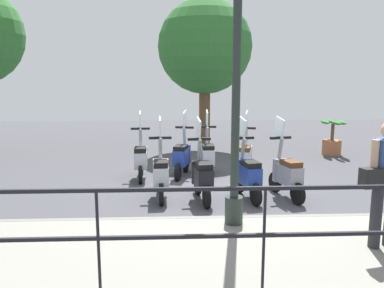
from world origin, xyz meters
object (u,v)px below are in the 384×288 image
object	(u,v)px
scooter_near_1	(248,174)
scooter_far_1	(208,155)
scooter_near_0	(287,173)
scooter_near_3	(161,174)
scooter_near_2	(202,176)
lamp_post_near	(236,105)
scooter_far_2	(182,156)
tree_distant	(205,47)
scooter_far_0	(245,157)
scooter_far_3	(141,158)
potted_palm	(332,140)

from	to	relation	value
scooter_near_1	scooter_far_1	size ratio (longest dim) A/B	1.00
scooter_near_0	scooter_near_1	xyz separation A→B (m)	(-0.01, 0.75, 0.00)
scooter_near_3	scooter_near_2	bearing A→B (deg)	-106.72
lamp_post_near	scooter_near_1	size ratio (longest dim) A/B	2.55
scooter_far_2	lamp_post_near	bearing A→B (deg)	-154.34
scooter_near_0	scooter_near_3	distance (m)	2.39
tree_distant	scooter_near_3	distance (m)	6.09
scooter_near_3	scooter_far_0	distance (m)	2.39
scooter_far_0	scooter_far_3	bearing A→B (deg)	105.38
scooter_near_3	scooter_far_3	bearing A→B (deg)	16.50
scooter_near_1	scooter_near_2	world-z (taller)	same
scooter_near_3	scooter_far_2	xyz separation A→B (m)	(1.67, -0.43, 0.00)
lamp_post_near	scooter_far_3	size ratio (longest dim) A/B	2.55
potted_palm	scooter_far_3	bearing A→B (deg)	115.47
potted_palm	scooter_near_0	size ratio (longest dim) A/B	0.69
scooter_near_0	scooter_near_3	size ratio (longest dim) A/B	1.00
scooter_near_1	scooter_far_3	bearing A→B (deg)	42.76
scooter_far_0	lamp_post_near	bearing A→B (deg)	-178.05
lamp_post_near	scooter_far_2	world-z (taller)	lamp_post_near
scooter_near_2	scooter_far_0	size ratio (longest dim) A/B	1.00
lamp_post_near	scooter_near_0	xyz separation A→B (m)	(1.61, -1.26, -1.40)
lamp_post_near	tree_distant	bearing A→B (deg)	-0.97
scooter_near_0	scooter_far_1	bearing A→B (deg)	22.18
scooter_near_2	scooter_far_1	distance (m)	1.96
scooter_near_1	scooter_far_2	xyz separation A→B (m)	(1.77, 1.20, 0.00)
lamp_post_near	scooter_near_2	world-z (taller)	lamp_post_near
tree_distant	scooter_far_0	bearing A→B (deg)	-170.49
scooter_near_1	scooter_far_2	distance (m)	2.14
lamp_post_near	scooter_near_0	world-z (taller)	lamp_post_near
lamp_post_near	scooter_far_3	xyz separation A→B (m)	(3.18, 1.64, -1.40)
tree_distant	scooter_far_2	xyz separation A→B (m)	(-3.59, 0.81, -2.80)
tree_distant	scooter_near_3	bearing A→B (deg)	166.70
scooter_near_2	scooter_far_0	xyz separation A→B (m)	(1.67, -1.11, 0.00)
scooter_near_2	tree_distant	bearing A→B (deg)	-12.57
scooter_near_0	scooter_far_1	xyz separation A→B (m)	(1.84, 1.34, 0.00)
scooter_near_3	scooter_far_0	xyz separation A→B (m)	(1.47, -1.88, 0.00)
lamp_post_near	scooter_near_2	bearing A→B (deg)	13.33
scooter_far_1	scooter_far_2	size ratio (longest dim) A/B	1.00
lamp_post_near	potted_palm	size ratio (longest dim) A/B	3.71
scooter_far_0	scooter_far_3	size ratio (longest dim) A/B	1.00
scooter_far_3	scooter_near_1	bearing A→B (deg)	-129.82
scooter_near_0	scooter_far_3	bearing A→B (deg)	47.81
scooter_near_1	scooter_near_3	world-z (taller)	same
tree_distant	scooter_near_2	distance (m)	6.15
scooter_near_2	scooter_near_3	bearing A→B (deg)	68.36
potted_palm	scooter_far_1	xyz separation A→B (m)	(-2.37, 4.01, 0.04)
scooter_near_1	scooter_near_0	bearing A→B (deg)	-100.28
potted_palm	scooter_far_3	distance (m)	6.16
lamp_post_near	scooter_near_1	distance (m)	2.19
tree_distant	scooter_far_3	world-z (taller)	tree_distant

